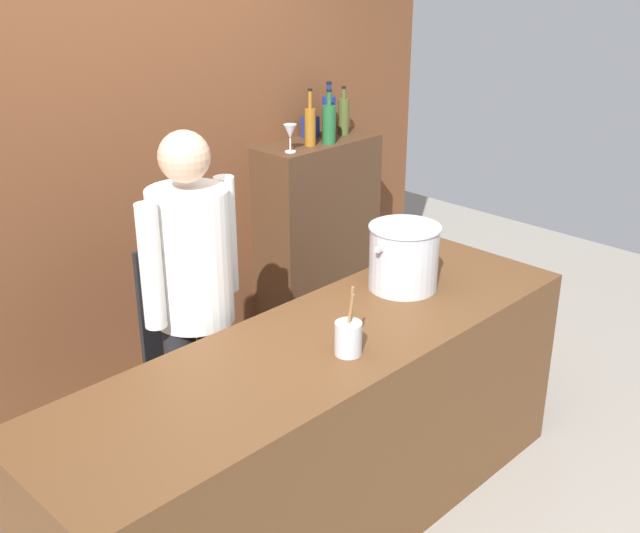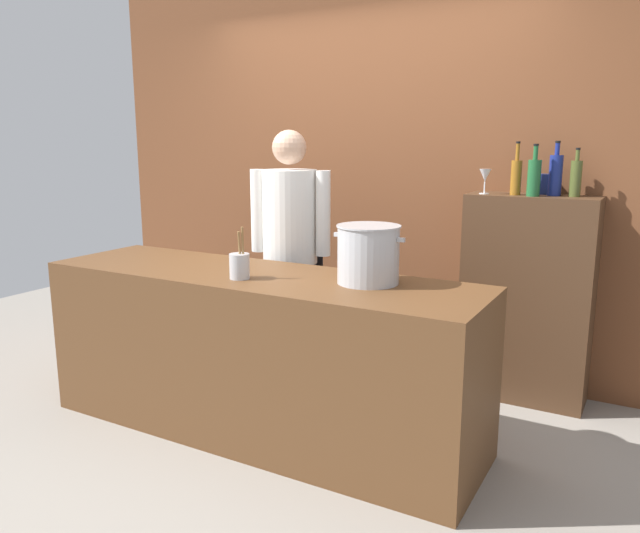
{
  "view_description": "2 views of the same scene",
  "coord_description": "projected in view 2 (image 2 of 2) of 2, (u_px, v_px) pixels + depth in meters",
  "views": [
    {
      "loc": [
        -1.93,
        -1.88,
        2.36
      ],
      "look_at": [
        0.24,
        0.26,
        1.06
      ],
      "focal_mm": 43.97,
      "sensor_mm": 36.0,
      "label": 1
    },
    {
      "loc": [
        1.87,
        -2.65,
        1.61
      ],
      "look_at": [
        0.22,
        0.3,
        0.91
      ],
      "focal_mm": 34.76,
      "sensor_mm": 36.0,
      "label": 2
    }
  ],
  "objects": [
    {
      "name": "bar_cabinet",
      "position": [
        526.0,
        299.0,
        3.81
      ],
      "size": [
        0.76,
        0.32,
        1.28
      ],
      "primitive_type": "cube",
      "color": "#472D1C",
      "rests_on": "ground_plane"
    },
    {
      "name": "prep_counter",
      "position": [
        259.0,
        354.0,
        3.39
      ],
      "size": [
        2.47,
        0.7,
        0.9
      ],
      "primitive_type": "cube",
      "color": "brown",
      "rests_on": "ground_plane"
    },
    {
      "name": "wine_bottle_cobalt",
      "position": [
        555.0,
        174.0,
        3.61
      ],
      "size": [
        0.08,
        0.08,
        0.32
      ],
      "color": "navy",
      "rests_on": "bar_cabinet"
    },
    {
      "name": "ground_plane",
      "position": [
        260.0,
        430.0,
        3.48
      ],
      "size": [
        8.0,
        8.0,
        0.0
      ],
      "primitive_type": "plane",
      "color": "gray"
    },
    {
      "name": "wine_bottle_green",
      "position": [
        534.0,
        177.0,
        3.58
      ],
      "size": [
        0.08,
        0.08,
        0.3
      ],
      "color": "#1E592D",
      "rests_on": "bar_cabinet"
    },
    {
      "name": "wine_bottle_amber",
      "position": [
        516.0,
        176.0,
        3.67
      ],
      "size": [
        0.06,
        0.06,
        0.31
      ],
      "color": "#8C5919",
      "rests_on": "bar_cabinet"
    },
    {
      "name": "utensil_crock",
      "position": [
        240.0,
        266.0,
        3.17
      ],
      "size": [
        0.1,
        0.1,
        0.27
      ],
      "color": "#B7BABF",
      "rests_on": "prep_counter"
    },
    {
      "name": "spice_tin_navy",
      "position": [
        542.0,
        184.0,
        3.73
      ],
      "size": [
        0.08,
        0.08,
        0.12
      ],
      "primitive_type": "cube",
      "color": "navy",
      "rests_on": "bar_cabinet"
    },
    {
      "name": "stockpot_large",
      "position": [
        368.0,
        254.0,
        3.06
      ],
      "size": [
        0.38,
        0.32,
        0.29
      ],
      "color": "#B7BABF",
      "rests_on": "prep_counter"
    },
    {
      "name": "wine_glass_wide",
      "position": [
        485.0,
        176.0,
        3.73
      ],
      "size": [
        0.07,
        0.07,
        0.15
      ],
      "color": "silver",
      "rests_on": "bar_cabinet"
    },
    {
      "name": "brick_back_panel",
      "position": [
        370.0,
        154.0,
        4.37
      ],
      "size": [
        4.4,
        0.1,
        3.0
      ],
      "primitive_type": "cube",
      "color": "brown",
      "rests_on": "ground_plane"
    },
    {
      "name": "chef",
      "position": [
        290.0,
        243.0,
        3.89
      ],
      "size": [
        0.52,
        0.38,
        1.66
      ],
      "rotation": [
        0.0,
        0.0,
        3.3
      ],
      "color": "black",
      "rests_on": "ground_plane"
    },
    {
      "name": "wine_bottle_olive",
      "position": [
        576.0,
        178.0,
        3.55
      ],
      "size": [
        0.06,
        0.06,
        0.28
      ],
      "color": "#475123",
      "rests_on": "bar_cabinet"
    }
  ]
}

